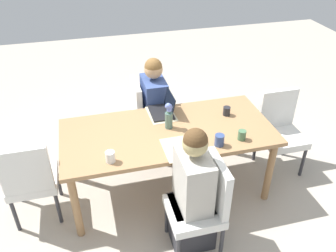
{
  "coord_description": "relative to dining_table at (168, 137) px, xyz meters",
  "views": [
    {
      "loc": [
        -0.7,
        -2.69,
        2.63
      ],
      "look_at": [
        0.0,
        0.0,
        0.8
      ],
      "focal_mm": 37.71,
      "sensor_mm": 36.0,
      "label": 1
    }
  ],
  "objects": [
    {
      "name": "coffee_mug_centre_left",
      "position": [
        -0.58,
        -0.33,
        0.13
      ],
      "size": [
        0.08,
        0.08,
        0.1
      ],
      "primitive_type": "cylinder",
      "color": "white",
      "rests_on": "dining_table"
    },
    {
      "name": "dining_table",
      "position": [
        0.0,
        0.0,
        0.0
      ],
      "size": [
        2.02,
        0.93,
        0.75
      ],
      "color": "#9E754C",
      "rests_on": "ground_plane"
    },
    {
      "name": "coffee_mug_near_left",
      "position": [
        0.62,
        -0.31,
        0.12
      ],
      "size": [
        0.07,
        0.07,
        0.09
      ],
      "primitive_type": "cylinder",
      "color": "#47704C",
      "rests_on": "dining_table"
    },
    {
      "name": "chair_far_left_mid",
      "position": [
        -0.05,
        0.76,
        -0.17
      ],
      "size": [
        0.44,
        0.44,
        0.9
      ],
      "color": "silver",
      "rests_on": "ground_plane"
    },
    {
      "name": "person_near_left_near",
      "position": [
        0.03,
        -0.69,
        -0.14
      ],
      "size": [
        0.36,
        0.4,
        1.19
      ],
      "color": "#2D2D33",
      "rests_on": "ground_plane"
    },
    {
      "name": "chair_near_left_near",
      "position": [
        0.11,
        -0.75,
        -0.17
      ],
      "size": [
        0.44,
        0.44,
        0.9
      ],
      "color": "silver",
      "rests_on": "ground_plane"
    },
    {
      "name": "person_far_left_mid",
      "position": [
        0.02,
        0.7,
        -0.14
      ],
      "size": [
        0.36,
        0.4,
        1.19
      ],
      "color": "#2D2D33",
      "rests_on": "ground_plane"
    },
    {
      "name": "placemat_far_left_mid",
      "position": [
        0.01,
        0.31,
        0.08
      ],
      "size": [
        0.27,
        0.37,
        0.0
      ],
      "primitive_type": "cube",
      "rotation": [
        0.0,
        0.0,
        -1.54
      ],
      "color": "beige",
      "rests_on": "dining_table"
    },
    {
      "name": "coffee_mug_near_right",
      "position": [
        0.65,
        0.12,
        0.12
      ],
      "size": [
        0.07,
        0.07,
        0.09
      ],
      "primitive_type": "cylinder",
      "color": "#232328",
      "rests_on": "dining_table"
    },
    {
      "name": "ground_plane",
      "position": [
        0.0,
        0.0,
        -0.67
      ],
      "size": [
        10.0,
        10.0,
        0.0
      ],
      "primitive_type": "plane",
      "color": "#B2A899"
    },
    {
      "name": "laptop_far_left_mid",
      "position": [
        0.04,
        0.32,
        0.12
      ],
      "size": [
        0.22,
        0.32,
        0.21
      ],
      "color": "black",
      "rests_on": "dining_table"
    },
    {
      "name": "chair_head_left_right_near",
      "position": [
        -1.3,
        -0.07,
        -0.17
      ],
      "size": [
        0.44,
        0.44,
        0.9
      ],
      "color": "silver",
      "rests_on": "ground_plane"
    },
    {
      "name": "flower_vase",
      "position": [
        0.02,
        0.05,
        0.22
      ],
      "size": [
        0.08,
        0.08,
        0.27
      ],
      "color": "#4C6B60",
      "rests_on": "dining_table"
    },
    {
      "name": "coffee_mug_centre_right",
      "position": [
        0.38,
        -0.34,
        0.13
      ],
      "size": [
        0.09,
        0.09,
        0.11
      ],
      "primitive_type": "cylinder",
      "color": "#33477A",
      "rests_on": "dining_table"
    },
    {
      "name": "chair_head_right_left_far",
      "position": [
        1.29,
        0.1,
        -0.17
      ],
      "size": [
        0.44,
        0.44,
        0.9
      ],
      "color": "silver",
      "rests_on": "ground_plane"
    },
    {
      "name": "placemat_near_left_near",
      "position": [
        0.01,
        -0.31,
        0.08
      ],
      "size": [
        0.26,
        0.36,
        0.0
      ],
      "primitive_type": "cube",
      "rotation": [
        0.0,
        0.0,
        1.58
      ],
      "color": "beige",
      "rests_on": "dining_table"
    }
  ]
}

